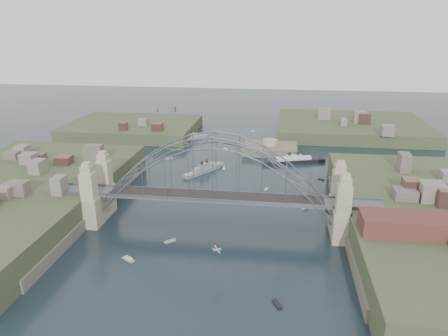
% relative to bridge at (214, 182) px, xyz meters
% --- Properties ---
extents(ground, '(500.00, 500.00, 0.00)m').
position_rel_bridge_xyz_m(ground, '(0.00, 0.00, -12.32)').
color(ground, black).
rests_on(ground, ground).
extents(bridge, '(84.00, 13.80, 24.60)m').
position_rel_bridge_xyz_m(bridge, '(0.00, 0.00, 0.00)').
color(bridge, '#4E4E50').
rests_on(bridge, ground).
extents(shore_west, '(50.50, 90.00, 12.00)m').
position_rel_bridge_xyz_m(shore_west, '(-57.32, 0.00, -10.35)').
color(shore_west, '#394428').
rests_on(shore_west, ground).
extents(shore_east, '(50.50, 90.00, 12.00)m').
position_rel_bridge_xyz_m(shore_east, '(57.32, 0.00, -10.35)').
color(shore_east, '#394428').
rests_on(shore_east, ground).
extents(headland_nw, '(60.00, 45.00, 9.00)m').
position_rel_bridge_xyz_m(headland_nw, '(-55.00, 95.00, -11.82)').
color(headland_nw, '#394428').
rests_on(headland_nw, ground).
extents(headland_ne, '(70.00, 55.00, 9.50)m').
position_rel_bridge_xyz_m(headland_ne, '(50.00, 110.00, -11.57)').
color(headland_ne, '#394428').
rests_on(headland_ne, ground).
extents(fort_island, '(22.00, 16.00, 9.40)m').
position_rel_bridge_xyz_m(fort_island, '(12.00, 70.00, -12.66)').
color(fort_island, '#575145').
rests_on(fort_island, ground).
extents(wharf_shed, '(20.00, 8.00, 4.00)m').
position_rel_bridge_xyz_m(wharf_shed, '(44.00, -14.00, -2.32)').
color(wharf_shed, '#592D26').
rests_on(wharf_shed, shore_east).
extents(finger_pier, '(4.00, 22.00, 1.40)m').
position_rel_bridge_xyz_m(finger_pier, '(39.00, -28.00, -11.62)').
color(finger_pier, '#4E4E50').
rests_on(finger_pier, ground).
extents(naval_cruiser_near, '(12.39, 17.78, 5.80)m').
position_rel_bridge_xyz_m(naval_cruiser_near, '(-10.38, 42.09, -11.42)').
color(naval_cruiser_near, gray).
rests_on(naval_cruiser_near, ground).
extents(naval_cruiser_far, '(12.08, 10.03, 4.67)m').
position_rel_bridge_xyz_m(naval_cruiser_far, '(-23.96, 88.42, -11.60)').
color(naval_cruiser_far, gray).
rests_on(naval_cruiser_far, ground).
extents(ocean_liner, '(24.25, 10.53, 5.98)m').
position_rel_bridge_xyz_m(ocean_liner, '(21.44, 56.81, -11.40)').
color(ocean_liner, black).
rests_on(ocean_liner, ground).
extents(aeroplane, '(1.90, 3.10, 0.48)m').
position_rel_bridge_xyz_m(aeroplane, '(4.00, -23.11, -6.22)').
color(aeroplane, '#AFB1B6').
extents(small_boat_a, '(2.18, 2.97, 2.38)m').
position_rel_bridge_xyz_m(small_boat_a, '(-22.55, 19.61, -11.55)').
color(small_boat_a, silver).
rests_on(small_boat_a, ground).
extents(small_boat_b, '(1.18, 1.89, 0.45)m').
position_rel_bridge_xyz_m(small_boat_b, '(12.37, 27.67, -12.17)').
color(small_boat_b, silver).
rests_on(small_boat_b, ground).
extents(small_boat_c, '(2.85, 2.72, 0.45)m').
position_rel_bridge_xyz_m(small_boat_c, '(-9.44, -10.20, -12.17)').
color(small_boat_c, silver).
rests_on(small_boat_c, ground).
extents(small_boat_d, '(1.93, 1.54, 0.45)m').
position_rel_bridge_xyz_m(small_boat_d, '(30.42, 39.34, -12.17)').
color(small_boat_d, silver).
rests_on(small_boat_d, ground).
extents(small_boat_e, '(3.66, 2.85, 0.45)m').
position_rel_bridge_xyz_m(small_boat_e, '(-27.22, 55.20, -12.17)').
color(small_boat_e, silver).
rests_on(small_boat_e, ground).
extents(small_boat_f, '(1.64, 1.46, 2.38)m').
position_rel_bridge_xyz_m(small_boat_f, '(-3.70, 45.08, -11.30)').
color(small_boat_f, silver).
rests_on(small_boat_f, ground).
extents(small_boat_g, '(2.09, 2.89, 0.45)m').
position_rel_bridge_xyz_m(small_boat_g, '(16.91, -31.58, -12.17)').
color(small_boat_g, silver).
rests_on(small_boat_g, ground).
extents(small_boat_h, '(2.08, 2.07, 0.45)m').
position_rel_bridge_xyz_m(small_boat_h, '(-6.81, 72.10, -12.17)').
color(small_boat_h, silver).
rests_on(small_boat_h, ground).
extents(small_boat_i, '(2.04, 2.10, 1.43)m').
position_rel_bridge_xyz_m(small_boat_i, '(24.02, 13.96, -12.04)').
color(small_boat_i, silver).
rests_on(small_boat_i, ground).
extents(small_boat_j, '(3.47, 2.85, 1.43)m').
position_rel_bridge_xyz_m(small_boat_j, '(-16.56, -19.85, -12.04)').
color(small_boat_j, silver).
rests_on(small_boat_j, ground).
extents(small_boat_k, '(2.02, 1.09, 0.45)m').
position_rel_bridge_xyz_m(small_boat_k, '(2.40, 105.12, -12.17)').
color(small_boat_k, silver).
rests_on(small_boat_k, ground).
extents(small_boat_l, '(1.10, 2.80, 0.45)m').
position_rel_bridge_xyz_m(small_boat_l, '(-37.59, 35.83, -12.17)').
color(small_boat_l, silver).
rests_on(small_boat_l, ground).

